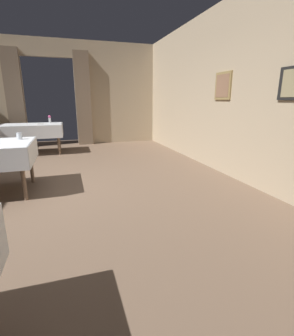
{
  "coord_description": "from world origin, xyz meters",
  "views": [
    {
      "loc": [
        0.41,
        -3.84,
        1.34
      ],
      "look_at": [
        1.62,
        -0.03,
        0.24
      ],
      "focal_mm": 26.55,
      "sensor_mm": 36.0,
      "label": 1
    }
  ],
  "objects": [
    {
      "name": "dining_table_far",
      "position": [
        -0.46,
        3.01,
        0.65
      ],
      "size": [
        1.48,
        0.89,
        0.75
      ],
      "color": "#7A604C",
      "rests_on": "ground"
    },
    {
      "name": "wall_right",
      "position": [
        3.2,
        -0.0,
        1.5
      ],
      "size": [
        0.16,
        8.4,
        3.0
      ],
      "color": "tan",
      "rests_on": "ground"
    },
    {
      "name": "glass_mid_b",
      "position": [
        -0.31,
        0.36,
        0.8
      ],
      "size": [
        0.08,
        0.08,
        0.11
      ],
      "primitive_type": "cylinder",
      "color": "silver",
      "rests_on": "dining_table_mid"
    },
    {
      "name": "plate_far_b",
      "position": [
        -0.26,
        2.99,
        0.76
      ],
      "size": [
        0.19,
        0.19,
        0.01
      ],
      "primitive_type": "cylinder",
      "color": "white",
      "rests_on": "dining_table_far"
    },
    {
      "name": "wall_back",
      "position": [
        0.0,
        4.18,
        1.52
      ],
      "size": [
        6.4,
        0.27,
        3.0
      ],
      "color": "tan",
      "rests_on": "ground"
    },
    {
      "name": "flower_vase_far",
      "position": [
        -0.02,
        3.25,
        0.86
      ],
      "size": [
        0.07,
        0.07,
        0.2
      ],
      "color": "silver",
      "rests_on": "dining_table_far"
    },
    {
      "name": "ground",
      "position": [
        0.0,
        0.0,
        0.0
      ],
      "size": [
        10.08,
        10.08,
        0.0
      ],
      "primitive_type": "plane",
      "color": "#7A604C"
    }
  ]
}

